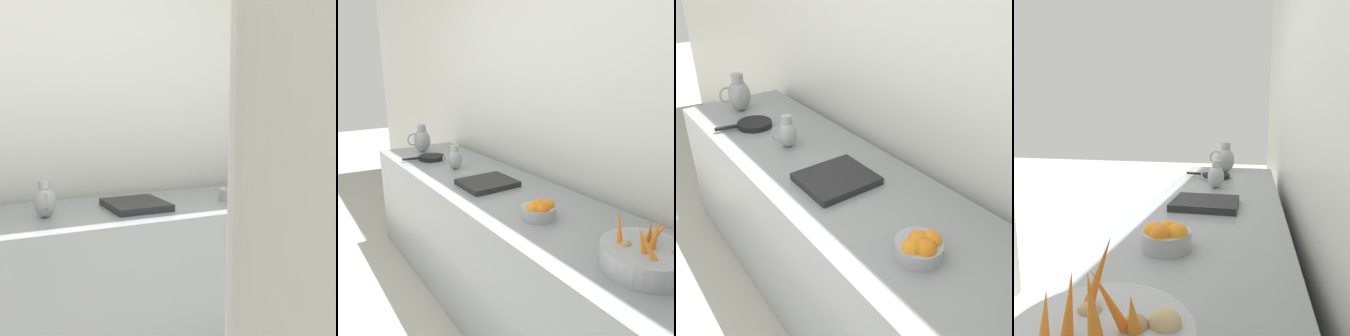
# 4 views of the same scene
# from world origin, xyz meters

# --- Properties ---
(prep_counter) EXTENTS (0.72, 3.00, 0.89)m
(prep_counter) POSITION_xyz_m (-1.48, 0.13, 0.44)
(prep_counter) COLOR gray
(prep_counter) RESTS_ON ground_plane
(orange_bowl) EXTENTS (0.18, 0.18, 0.10)m
(orange_bowl) POSITION_xyz_m (-1.40, 0.65, 0.94)
(orange_bowl) COLOR #9EA0A5
(orange_bowl) RESTS_ON prep_counter
(metal_pitcher_tall) EXTENTS (0.21, 0.15, 0.25)m
(metal_pitcher_tall) POSITION_xyz_m (-1.44, -1.12, 1.00)
(metal_pitcher_tall) COLOR #939399
(metal_pitcher_tall) RESTS_ON prep_counter
(metal_pitcher_short) EXTENTS (0.16, 0.11, 0.18)m
(metal_pitcher_short) POSITION_xyz_m (-1.44, -0.43, 0.97)
(metal_pitcher_short) COLOR #A3A3A8
(metal_pitcher_short) RESTS_ON prep_counter
(counter_sink_basin) EXTENTS (0.34, 0.30, 0.04)m
(counter_sink_basin) POSITION_xyz_m (-1.44, 0.05, 0.91)
(counter_sink_basin) COLOR #232326
(counter_sink_basin) RESTS_ON prep_counter
(skillet_on_counter) EXTENTS (0.35, 0.21, 0.03)m
(skillet_on_counter) POSITION_xyz_m (-1.40, -0.80, 0.91)
(skillet_on_counter) COLOR black
(skillet_on_counter) RESTS_ON prep_counter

